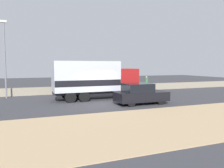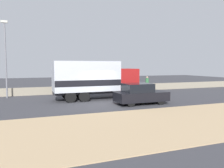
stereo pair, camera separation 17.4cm
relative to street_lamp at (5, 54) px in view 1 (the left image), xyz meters
name	(u,v)px [view 1 (the left image)]	position (x,y,z in m)	size (l,w,h in m)	color
ground_plane	(104,103)	(7.36, -5.77, -4.00)	(80.00, 80.00, 0.00)	#38383D
dirt_shoulder_foreground	(147,124)	(7.36, -12.34, -3.98)	(60.00, 6.56, 0.04)	tan
stone_wall_backdrop	(83,89)	(7.36, 1.20, -3.62)	(60.00, 0.35, 0.77)	gray
street_lamp	(5,54)	(0.00, 0.00, 0.00)	(0.56, 0.28, 6.91)	slate
box_truck	(93,79)	(7.18, -3.44, -2.21)	(7.27, 2.48, 3.30)	maroon
car_hatchback	(140,94)	(9.85, -7.00, -3.23)	(4.00, 1.83, 1.59)	black
pedestrian	(146,84)	(14.46, 0.05, -3.11)	(0.37, 0.37, 1.72)	#1E1E2D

